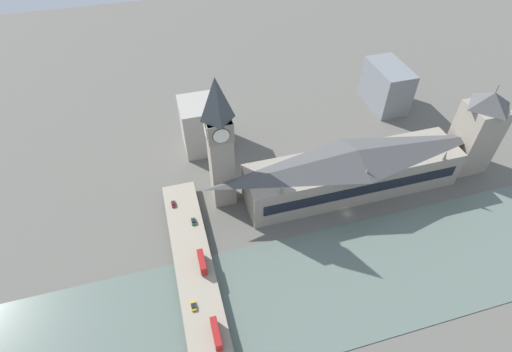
% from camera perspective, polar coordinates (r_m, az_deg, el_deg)
% --- Properties ---
extents(ground_plane, '(600.00, 600.00, 0.00)m').
position_cam_1_polar(ground_plane, '(198.21, 12.87, -5.21)').
color(ground_plane, '#605E56').
extents(river_water, '(54.33, 360.00, 0.30)m').
position_cam_1_polar(river_water, '(182.10, 17.36, -12.76)').
color(river_water, slate).
rests_on(river_water, ground_plane).
extents(parliament_hall, '(24.15, 107.33, 25.86)m').
position_cam_1_polar(parliament_hall, '(200.96, 13.71, 0.77)').
color(parliament_hall, gray).
rests_on(parliament_hall, ground_plane).
extents(clock_tower, '(11.68, 11.68, 68.35)m').
position_cam_1_polar(clock_tower, '(175.66, -5.20, 4.76)').
color(clock_tower, gray).
rests_on(clock_tower, ground_plane).
extents(victoria_tower, '(17.26, 17.26, 49.66)m').
position_cam_1_polar(victoria_tower, '(231.05, 28.98, 5.58)').
color(victoria_tower, gray).
rests_on(victoria_tower, ground_plane).
extents(road_bridge, '(140.66, 15.76, 4.46)m').
position_cam_1_polar(road_bridge, '(162.30, -7.54, -18.77)').
color(road_bridge, gray).
rests_on(road_bridge, ground_plane).
extents(double_decker_bus_lead, '(10.40, 2.62, 4.86)m').
position_cam_1_polar(double_decker_bus_lead, '(169.64, -7.72, -12.05)').
color(double_decker_bus_lead, red).
rests_on(double_decker_bus_lead, road_bridge).
extents(double_decker_bus_mid, '(11.54, 2.56, 4.75)m').
position_cam_1_polar(double_decker_bus_mid, '(154.37, -5.71, -21.47)').
color(double_decker_bus_mid, red).
rests_on(double_decker_bus_mid, road_bridge).
extents(car_northbound_mid, '(3.90, 1.86, 1.31)m').
position_cam_1_polar(car_northbound_mid, '(162.29, -8.94, -17.87)').
color(car_northbound_mid, gold).
rests_on(car_northbound_mid, road_bridge).
extents(car_northbound_tail, '(4.03, 1.86, 1.47)m').
position_cam_1_polar(car_northbound_tail, '(185.67, -8.93, -6.39)').
color(car_northbound_tail, '#2D5638').
rests_on(car_northbound_tail, road_bridge).
extents(car_southbound_lead, '(4.09, 1.82, 1.25)m').
position_cam_1_polar(car_southbound_lead, '(194.45, -11.73, -3.92)').
color(car_southbound_lead, maroon).
rests_on(car_southbound_lead, road_bridge).
extents(city_block_west, '(23.16, 24.77, 28.49)m').
position_cam_1_polar(city_block_west, '(222.89, -7.35, 7.27)').
color(city_block_west, '#A39E93').
rests_on(city_block_west, ground_plane).
extents(city_block_center, '(32.65, 18.82, 26.88)m').
position_cam_1_polar(city_block_center, '(268.03, 18.11, 12.11)').
color(city_block_center, slate).
rests_on(city_block_center, ground_plane).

